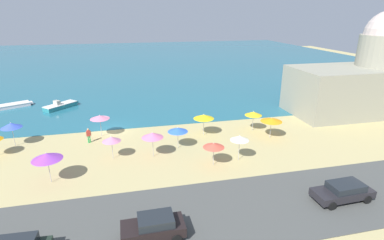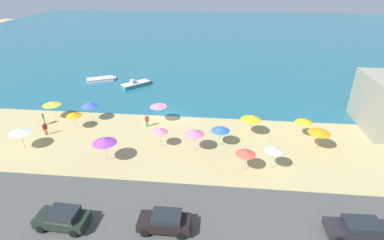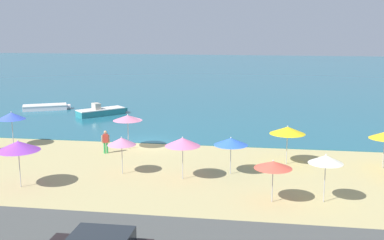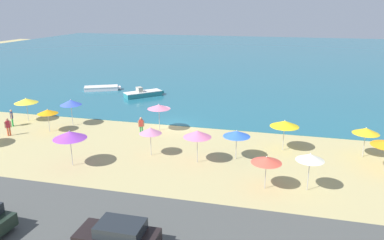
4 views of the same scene
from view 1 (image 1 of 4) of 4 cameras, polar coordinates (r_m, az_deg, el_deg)
ground_plane at (r=37.35m, az=-15.31°, el=-1.89°), size 160.00×160.00×0.00m
sea at (r=90.82m, az=-14.41°, el=10.78°), size 150.00×110.00×0.05m
coastal_road at (r=21.56m, az=-16.60°, el=-19.38°), size 80.00×8.00×0.06m
beach_umbrella_0 at (r=27.29m, az=4.16°, el=-4.85°), size 1.96×1.96×2.26m
beach_umbrella_1 at (r=34.33m, az=14.89°, el=0.03°), size 2.39×2.39×2.39m
beach_umbrella_2 at (r=28.98m, az=-7.55°, el=-2.88°), size 2.10×2.10×2.59m
beach_umbrella_5 at (r=29.42m, az=-15.11°, el=-3.52°), size 1.76×1.76×2.35m
beach_umbrella_7 at (r=28.38m, az=9.06°, el=-3.42°), size 1.79×1.79×2.57m
beach_umbrella_8 at (r=36.30m, az=-31.20°, el=-0.88°), size 2.07×2.07×2.64m
beach_umbrella_9 at (r=33.81m, az=2.25°, el=0.66°), size 2.33×2.33×2.58m
beach_umbrella_10 at (r=30.69m, az=-2.73°, el=-1.84°), size 2.08×2.08×2.33m
beach_umbrella_11 at (r=27.05m, az=-25.93°, el=-6.25°), size 2.43×2.43×2.74m
beach_umbrella_12 at (r=35.95m, az=11.62°, el=1.22°), size 2.01×2.01×2.44m
beach_umbrella_13 at (r=35.03m, az=-17.17°, el=0.52°), size 2.16×2.16×2.59m
bather_2 at (r=34.19m, az=-19.10°, el=-2.67°), size 0.53×0.34×1.66m
parked_car_2 at (r=25.58m, az=26.85°, el=-11.99°), size 4.54×2.03×1.38m
parked_car_3 at (r=19.82m, az=-7.30°, el=-19.51°), size 3.93×1.90×1.54m
skiff_nearshore at (r=51.85m, az=-30.89°, el=2.40°), size 5.03×3.58×0.55m
skiff_offshore at (r=48.12m, az=-23.76°, el=2.51°), size 4.57×4.56×1.27m
harbor_fortress at (r=48.09m, az=30.18°, el=7.16°), size 16.31×8.64×13.75m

